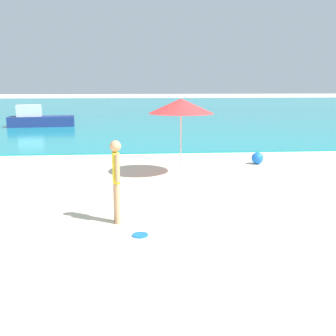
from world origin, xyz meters
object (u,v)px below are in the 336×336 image
Objects in this scene: person_standing at (116,177)px; boat_near at (39,119)px; frisbee at (140,235)px; beach_ball at (257,158)px; beach_umbrella at (181,106)px.

person_standing is 19.06m from boat_near.
frisbee is 0.07× the size of boat_near.
person_standing is at bearing -129.50° from beach_ball.
beach_umbrella is at bearing -152.32° from beach_ball.
person_standing reaches higher than beach_ball.
beach_umbrella reaches higher than beach_ball.
beach_ball reaches higher than frisbee.
beach_umbrella reaches higher than frisbee.
frisbee is at bearing 17.88° from person_standing.
frisbee is at bearing -123.29° from beach_ball.
beach_ball is at bearing 127.50° from person_standing.
person_standing is at bearing -78.89° from boat_near.
person_standing is at bearing -113.18° from beach_umbrella.
boat_near is at bearing 107.82° from frisbee.
beach_umbrella is at bearing 74.91° from frisbee.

